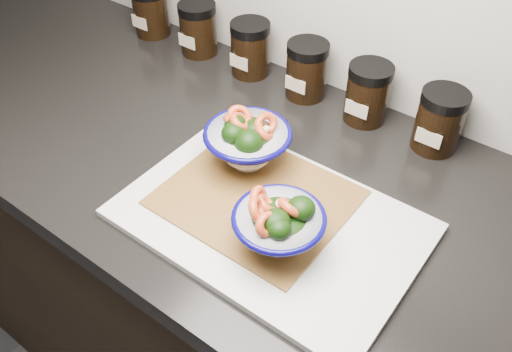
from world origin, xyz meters
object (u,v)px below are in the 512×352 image
Objects in this scene: spice_jar_e at (368,93)px; spice_jar_d at (307,70)px; spice_jar_c at (250,48)px; bowl_right at (279,225)px; spice_jar_f at (439,121)px; spice_jar_a at (151,11)px; cutting_board at (270,220)px; bowl_left at (247,141)px; spice_jar_b at (198,29)px.

spice_jar_d is at bearing 180.00° from spice_jar_e.
bowl_right is at bearing -48.15° from spice_jar_c.
spice_jar_a is at bearing 180.00° from spice_jar_f.
cutting_board is 0.36m from spice_jar_d.
spice_jar_f is (0.41, 0.00, 0.00)m from spice_jar_c.
bowl_left is 0.53m from spice_jar_a.
cutting_board is 3.98× the size of spice_jar_c.
spice_jar_b and spice_jar_c have the same top height.
spice_jar_d and spice_jar_e have the same top height.
spice_jar_c is 0.41m from spice_jar_f.
bowl_left is at bearing -37.45° from spice_jar_b.
cutting_board is 0.33m from spice_jar_e.
cutting_board is at bearing -65.69° from spice_jar_d.
spice_jar_e is 0.14m from spice_jar_f.
spice_jar_c is (0.29, 0.00, 0.00)m from spice_jar_a.
bowl_left is at bearing 141.08° from bowl_right.
spice_jar_a and spice_jar_e have the same top height.
spice_jar_d is (-0.19, 0.37, -0.00)m from bowl_right.
cutting_board is 0.43m from spice_jar_c.
spice_jar_e is (0.41, 0.00, 0.00)m from spice_jar_b.
spice_jar_b is 1.00× the size of spice_jar_f.
spice_jar_a is at bearing 180.00° from spice_jar_d.
spice_jar_f is at bearing 77.34° from bowl_right.
spice_jar_a and spice_jar_f have the same top height.
bowl_left reaches higher than spice_jar_a.
spice_jar_c and spice_jar_e have the same top height.
bowl_left is (-0.10, 0.08, 0.06)m from cutting_board.
spice_jar_b is 0.28m from spice_jar_d.
bowl_left is 1.09× the size of bowl_right.
bowl_right is (0.14, -0.12, -0.00)m from bowl_left.
spice_jar_b is at bearing 180.00° from spice_jar_c.
bowl_right is at bearing -38.92° from bowl_left.
spice_jar_e is at bearing 0.00° from spice_jar_d.
spice_jar_a and spice_jar_c have the same top height.
spice_jar_a is at bearing 180.00° from spice_jar_b.
bowl_right is 1.18× the size of spice_jar_b.
spice_jar_b is 1.00× the size of spice_jar_c.
bowl_left and bowl_right have the same top height.
bowl_right reaches higher than cutting_board.
spice_jar_e is (0.56, 0.00, 0.00)m from spice_jar_a.
spice_jar_d is 0.27m from spice_jar_f.
spice_jar_b is (0.14, 0.00, 0.00)m from spice_jar_a.
bowl_right is at bearing -62.59° from spice_jar_d.
spice_jar_c is at bearing 180.00° from spice_jar_d.
spice_jar_c is at bearing 180.00° from spice_jar_e.
spice_jar_c is 0.27m from spice_jar_e.
spice_jar_c is (-0.18, 0.25, -0.01)m from bowl_left.
cutting_board is 3.98× the size of spice_jar_d.
spice_jar_a and spice_jar_b have the same top height.
spice_jar_b is at bearing 142.55° from bowl_left.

